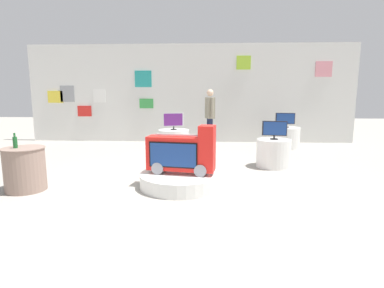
{
  "coord_description": "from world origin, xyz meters",
  "views": [
    {
      "loc": [
        0.6,
        -4.82,
        1.61
      ],
      "look_at": [
        0.32,
        0.65,
        0.7
      ],
      "focal_mm": 28.97,
      "sensor_mm": 36.0,
      "label": 1
    }
  ],
  "objects_px": {
    "display_pedestal_left_rear": "(284,138)",
    "novelty_firetruck_tv": "(182,154)",
    "display_pedestal_center_rear": "(273,153)",
    "tv_on_center_rear": "(275,129)",
    "tv_on_left_rear": "(285,120)",
    "shopper_browsing_near_truck": "(210,114)",
    "bottle_on_side_table": "(15,142)",
    "display_pedestal_right_rear": "(174,141)",
    "main_display_pedestal": "(181,180)",
    "tv_on_right_rear": "(174,120)",
    "side_table_round": "(25,169)"
  },
  "relations": [
    {
      "from": "tv_on_center_rear",
      "to": "bottle_on_side_table",
      "type": "relative_size",
      "value": 2.12
    },
    {
      "from": "display_pedestal_left_rear",
      "to": "shopper_browsing_near_truck",
      "type": "bearing_deg",
      "value": 179.49
    },
    {
      "from": "display_pedestal_center_rear",
      "to": "tv_on_right_rear",
      "type": "bearing_deg",
      "value": 145.43
    },
    {
      "from": "tv_on_left_rear",
      "to": "tv_on_center_rear",
      "type": "height_order",
      "value": "tv_on_left_rear"
    },
    {
      "from": "display_pedestal_center_rear",
      "to": "tv_on_center_rear",
      "type": "relative_size",
      "value": 1.41
    },
    {
      "from": "novelty_firetruck_tv",
      "to": "bottle_on_side_table",
      "type": "distance_m",
      "value": 2.71
    },
    {
      "from": "tv_on_left_rear",
      "to": "shopper_browsing_near_truck",
      "type": "xyz_separation_m",
      "value": [
        -2.18,
        0.02,
        0.16
      ]
    },
    {
      "from": "tv_on_right_rear",
      "to": "display_pedestal_right_rear",
      "type": "bearing_deg",
      "value": 71.95
    },
    {
      "from": "main_display_pedestal",
      "to": "display_pedestal_center_rear",
      "type": "bearing_deg",
      "value": 39.23
    },
    {
      "from": "display_pedestal_center_rear",
      "to": "shopper_browsing_near_truck",
      "type": "xyz_separation_m",
      "value": [
        -1.38,
        2.41,
        0.69
      ]
    },
    {
      "from": "tv_on_center_rear",
      "to": "bottle_on_side_table",
      "type": "xyz_separation_m",
      "value": [
        -4.54,
        -1.91,
        -0.01
      ]
    },
    {
      "from": "display_pedestal_center_rear",
      "to": "display_pedestal_right_rear",
      "type": "distance_m",
      "value": 2.87
    },
    {
      "from": "main_display_pedestal",
      "to": "novelty_firetruck_tv",
      "type": "bearing_deg",
      "value": -26.18
    },
    {
      "from": "tv_on_left_rear",
      "to": "display_pedestal_center_rear",
      "type": "relative_size",
      "value": 0.75
    },
    {
      "from": "novelty_firetruck_tv",
      "to": "side_table_round",
      "type": "bearing_deg",
      "value": -172.88
    },
    {
      "from": "display_pedestal_left_rear",
      "to": "shopper_browsing_near_truck",
      "type": "xyz_separation_m",
      "value": [
        -2.18,
        0.02,
        0.69
      ]
    },
    {
      "from": "side_table_round",
      "to": "shopper_browsing_near_truck",
      "type": "distance_m",
      "value": 5.31
    },
    {
      "from": "side_table_round",
      "to": "display_pedestal_center_rear",
      "type": "bearing_deg",
      "value": 22.85
    },
    {
      "from": "tv_on_center_rear",
      "to": "display_pedestal_right_rear",
      "type": "relative_size",
      "value": 0.62
    },
    {
      "from": "main_display_pedestal",
      "to": "display_pedestal_left_rear",
      "type": "relative_size",
      "value": 1.61
    },
    {
      "from": "novelty_firetruck_tv",
      "to": "display_pedestal_right_rear",
      "type": "height_order",
      "value": "novelty_firetruck_tv"
    },
    {
      "from": "tv_on_center_rear",
      "to": "display_pedestal_left_rear",
      "type": "bearing_deg",
      "value": 71.43
    },
    {
      "from": "display_pedestal_center_rear",
      "to": "side_table_round",
      "type": "bearing_deg",
      "value": -157.15
    },
    {
      "from": "tv_on_left_rear",
      "to": "display_pedestal_center_rear",
      "type": "distance_m",
      "value": 2.57
    },
    {
      "from": "shopper_browsing_near_truck",
      "to": "tv_on_right_rear",
      "type": "bearing_deg",
      "value": -141.53
    },
    {
      "from": "tv_on_left_rear",
      "to": "tv_on_right_rear",
      "type": "relative_size",
      "value": 1.01
    },
    {
      "from": "display_pedestal_right_rear",
      "to": "side_table_round",
      "type": "distance_m",
      "value": 4.08
    },
    {
      "from": "display_pedestal_right_rear",
      "to": "side_table_round",
      "type": "relative_size",
      "value": 1.17
    },
    {
      "from": "novelty_firetruck_tv",
      "to": "tv_on_left_rear",
      "type": "bearing_deg",
      "value": 55.85
    },
    {
      "from": "tv_on_left_rear",
      "to": "tv_on_right_rear",
      "type": "bearing_deg",
      "value": -166.51
    },
    {
      "from": "tv_on_right_rear",
      "to": "bottle_on_side_table",
      "type": "relative_size",
      "value": 2.21
    },
    {
      "from": "shopper_browsing_near_truck",
      "to": "novelty_firetruck_tv",
      "type": "bearing_deg",
      "value": -97.05
    },
    {
      "from": "display_pedestal_right_rear",
      "to": "bottle_on_side_table",
      "type": "xyz_separation_m",
      "value": [
        -2.18,
        -3.54,
        0.52
      ]
    },
    {
      "from": "tv_on_left_rear",
      "to": "side_table_round",
      "type": "bearing_deg",
      "value": -140.95
    },
    {
      "from": "tv_on_left_rear",
      "to": "display_pedestal_right_rear",
      "type": "relative_size",
      "value": 0.65
    },
    {
      "from": "tv_on_left_rear",
      "to": "display_pedestal_center_rear",
      "type": "height_order",
      "value": "tv_on_left_rear"
    },
    {
      "from": "novelty_firetruck_tv",
      "to": "display_pedestal_left_rear",
      "type": "height_order",
      "value": "novelty_firetruck_tv"
    },
    {
      "from": "display_pedestal_left_rear",
      "to": "tv_on_right_rear",
      "type": "bearing_deg",
      "value": -166.44
    },
    {
      "from": "main_display_pedestal",
      "to": "shopper_browsing_near_truck",
      "type": "distance_m",
      "value": 4.08
    },
    {
      "from": "display_pedestal_right_rear",
      "to": "shopper_browsing_near_truck",
      "type": "relative_size",
      "value": 0.5
    },
    {
      "from": "display_pedestal_right_rear",
      "to": "display_pedestal_left_rear",
      "type": "bearing_deg",
      "value": 13.5
    },
    {
      "from": "novelty_firetruck_tv",
      "to": "tv_on_left_rear",
      "type": "distance_m",
      "value": 4.76
    },
    {
      "from": "novelty_firetruck_tv",
      "to": "main_display_pedestal",
      "type": "bearing_deg",
      "value": 153.82
    },
    {
      "from": "main_display_pedestal",
      "to": "display_pedestal_right_rear",
      "type": "bearing_deg",
      "value": 98.48
    },
    {
      "from": "tv_on_left_rear",
      "to": "shopper_browsing_near_truck",
      "type": "height_order",
      "value": "shopper_browsing_near_truck"
    },
    {
      "from": "novelty_firetruck_tv",
      "to": "display_pedestal_center_rear",
      "type": "distance_m",
      "value": 2.44
    },
    {
      "from": "main_display_pedestal",
      "to": "bottle_on_side_table",
      "type": "bearing_deg",
      "value": -172.06
    },
    {
      "from": "display_pedestal_right_rear",
      "to": "side_table_round",
      "type": "bearing_deg",
      "value": -120.75
    },
    {
      "from": "display_pedestal_left_rear",
      "to": "novelty_firetruck_tv",
      "type": "bearing_deg",
      "value": -124.12
    },
    {
      "from": "tv_on_right_rear",
      "to": "display_pedestal_left_rear",
      "type": "bearing_deg",
      "value": 13.56
    }
  ]
}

